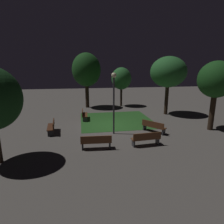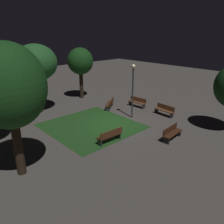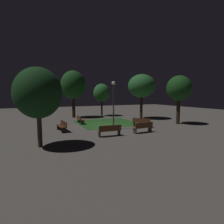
{
  "view_description": "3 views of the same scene",
  "coord_description": "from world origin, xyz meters",
  "px_view_note": "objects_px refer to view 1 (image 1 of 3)",
  "views": [
    {
      "loc": [
        -2.34,
        -14.62,
        4.65
      ],
      "look_at": [
        0.4,
        1.25,
        0.83
      ],
      "focal_mm": 29.53,
      "sensor_mm": 36.0,
      "label": 1
    },
    {
      "loc": [
        -11.81,
        10.98,
        6.84
      ],
      "look_at": [
        -0.56,
        0.63,
        1.29
      ],
      "focal_mm": 36.29,
      "sensor_mm": 36.0,
      "label": 2
    },
    {
      "loc": [
        -6.9,
        -16.54,
        3.18
      ],
      "look_at": [
        1.04,
        0.58,
        1.3
      ],
      "focal_mm": 28.11,
      "sensor_mm": 36.0,
      "label": 3
    }
  ],
  "objects_px": {
    "bench_front_left": "(52,126)",
    "tree_tall_center": "(216,80)",
    "bench_lawn_edge": "(154,126)",
    "tree_back_right": "(86,70)",
    "lamp_post_near_wall": "(114,93)",
    "tree_back_left": "(121,79)",
    "tree_right_canopy": "(168,72)",
    "bench_front_right": "(146,138)",
    "bench_path_side": "(96,142)",
    "bench_near_trees": "(84,114)"
  },
  "relations": [
    {
      "from": "bench_front_left",
      "to": "tree_tall_center",
      "type": "xyz_separation_m",
      "value": [
        12.05,
        -1.36,
        3.32
      ]
    },
    {
      "from": "bench_lawn_edge",
      "to": "tree_back_right",
      "type": "height_order",
      "value": "tree_back_right"
    },
    {
      "from": "bench_lawn_edge",
      "to": "lamp_post_near_wall",
      "type": "height_order",
      "value": "lamp_post_near_wall"
    },
    {
      "from": "tree_back_left",
      "to": "tree_tall_center",
      "type": "bearing_deg",
      "value": -65.04
    },
    {
      "from": "tree_right_canopy",
      "to": "lamp_post_near_wall",
      "type": "bearing_deg",
      "value": -142.49
    },
    {
      "from": "bench_front_right",
      "to": "tree_back_right",
      "type": "height_order",
      "value": "tree_back_right"
    },
    {
      "from": "tree_back_right",
      "to": "lamp_post_near_wall",
      "type": "bearing_deg",
      "value": -81.38
    },
    {
      "from": "bench_front_left",
      "to": "lamp_post_near_wall",
      "type": "distance_m",
      "value": 5.22
    },
    {
      "from": "bench_front_right",
      "to": "tree_tall_center",
      "type": "bearing_deg",
      "value": 19.28
    },
    {
      "from": "bench_front_left",
      "to": "tree_back_right",
      "type": "height_order",
      "value": "tree_back_right"
    },
    {
      "from": "bench_path_side",
      "to": "tree_back_left",
      "type": "distance_m",
      "value": 13.46
    },
    {
      "from": "bench_lawn_edge",
      "to": "tree_right_canopy",
      "type": "height_order",
      "value": "tree_right_canopy"
    },
    {
      "from": "tree_back_left",
      "to": "tree_tall_center",
      "type": "height_order",
      "value": "tree_tall_center"
    },
    {
      "from": "lamp_post_near_wall",
      "to": "tree_back_right",
      "type": "bearing_deg",
      "value": 98.62
    },
    {
      "from": "tree_back_right",
      "to": "lamp_post_near_wall",
      "type": "height_order",
      "value": "tree_back_right"
    },
    {
      "from": "bench_front_right",
      "to": "bench_lawn_edge",
      "type": "distance_m",
      "value": 2.6
    },
    {
      "from": "bench_front_left",
      "to": "tree_right_canopy",
      "type": "relative_size",
      "value": 0.32
    },
    {
      "from": "bench_path_side",
      "to": "bench_near_trees",
      "type": "height_order",
      "value": "same"
    },
    {
      "from": "tree_right_canopy",
      "to": "bench_path_side",
      "type": "bearing_deg",
      "value": -136.93
    },
    {
      "from": "bench_front_right",
      "to": "tree_tall_center",
      "type": "distance_m",
      "value": 7.17
    },
    {
      "from": "bench_near_trees",
      "to": "tree_tall_center",
      "type": "xyz_separation_m",
      "value": [
        9.62,
        -4.63,
        3.32
      ]
    },
    {
      "from": "bench_near_trees",
      "to": "tree_right_canopy",
      "type": "height_order",
      "value": "tree_right_canopy"
    },
    {
      "from": "tree_back_left",
      "to": "bench_near_trees",
      "type": "bearing_deg",
      "value": -130.15
    },
    {
      "from": "bench_lawn_edge",
      "to": "lamp_post_near_wall",
      "type": "xyz_separation_m",
      "value": [
        -2.95,
        0.25,
        2.51
      ]
    },
    {
      "from": "tree_back_right",
      "to": "bench_path_side",
      "type": "bearing_deg",
      "value": -90.0
    },
    {
      "from": "bench_path_side",
      "to": "tree_back_right",
      "type": "distance_m",
      "value": 12.9
    },
    {
      "from": "bench_near_trees",
      "to": "tree_back_right",
      "type": "bearing_deg",
      "value": 84.33
    },
    {
      "from": "tree_back_right",
      "to": "bench_front_left",
      "type": "bearing_deg",
      "value": -108.69
    },
    {
      "from": "bench_near_trees",
      "to": "bench_front_right",
      "type": "bearing_deg",
      "value": -61.75
    },
    {
      "from": "tree_back_left",
      "to": "tree_right_canopy",
      "type": "distance_m",
      "value": 6.28
    },
    {
      "from": "bench_path_side",
      "to": "tree_back_right",
      "type": "xyz_separation_m",
      "value": [
        -0.0,
        12.27,
        3.98
      ]
    },
    {
      "from": "bench_path_side",
      "to": "bench_front_right",
      "type": "relative_size",
      "value": 1.0
    },
    {
      "from": "bench_front_right",
      "to": "tree_back_right",
      "type": "bearing_deg",
      "value": 104.03
    },
    {
      "from": "bench_lawn_edge",
      "to": "tree_back_right",
      "type": "distance_m",
      "value": 11.7
    },
    {
      "from": "bench_lawn_edge",
      "to": "tree_tall_center",
      "type": "distance_m",
      "value": 5.7
    },
    {
      "from": "tree_right_canopy",
      "to": "lamp_post_near_wall",
      "type": "height_order",
      "value": "tree_right_canopy"
    },
    {
      "from": "tree_back_left",
      "to": "lamp_post_near_wall",
      "type": "bearing_deg",
      "value": -105.53
    },
    {
      "from": "bench_path_side",
      "to": "tree_right_canopy",
      "type": "bearing_deg",
      "value": 43.07
    },
    {
      "from": "tree_back_right",
      "to": "tree_right_canopy",
      "type": "bearing_deg",
      "value": -31.84
    },
    {
      "from": "bench_near_trees",
      "to": "tree_back_right",
      "type": "relative_size",
      "value": 0.28
    },
    {
      "from": "bench_path_side",
      "to": "tree_tall_center",
      "type": "relative_size",
      "value": 0.35
    },
    {
      "from": "tree_right_canopy",
      "to": "bench_front_left",
      "type": "bearing_deg",
      "value": -160.2
    },
    {
      "from": "lamp_post_near_wall",
      "to": "bench_front_left",
      "type": "bearing_deg",
      "value": 167.36
    },
    {
      "from": "bench_front_right",
      "to": "bench_front_left",
      "type": "height_order",
      "value": "same"
    },
    {
      "from": "tree_back_left",
      "to": "lamp_post_near_wall",
      "type": "distance_m",
      "value": 10.36
    },
    {
      "from": "bench_path_side",
      "to": "bench_front_right",
      "type": "distance_m",
      "value": 3.07
    },
    {
      "from": "tree_right_canopy",
      "to": "tree_back_left",
      "type": "bearing_deg",
      "value": 125.7
    },
    {
      "from": "tree_right_canopy",
      "to": "lamp_post_near_wall",
      "type": "distance_m",
      "value": 8.17
    },
    {
      "from": "bench_front_right",
      "to": "bench_near_trees",
      "type": "xyz_separation_m",
      "value": [
        -3.62,
        6.73,
        0.0
      ]
    },
    {
      "from": "tree_right_canopy",
      "to": "lamp_post_near_wall",
      "type": "xyz_separation_m",
      "value": [
        -6.4,
        -4.91,
        -1.29
      ]
    }
  ]
}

